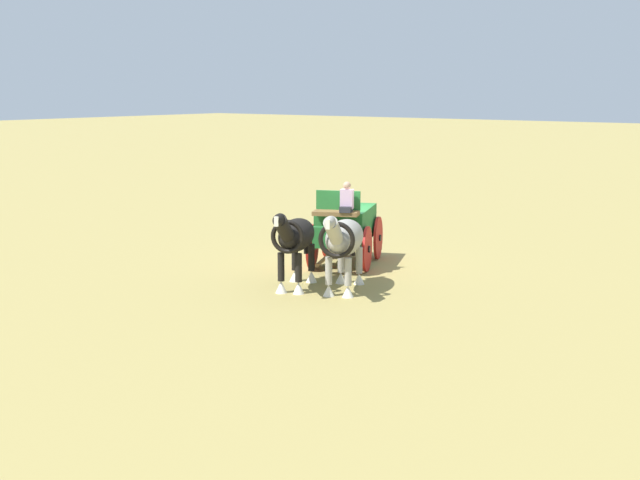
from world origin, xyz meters
The scene contains 4 objects.
ground_plane centered at (0.00, 0.00, 0.00)m, with size 220.00×220.00×0.00m, color #9E8C4C.
show_wagon centered at (0.14, 0.07, 1.18)m, with size 5.37×3.04×2.67m.
draft_horse_near centered at (3.00, 2.04, 1.36)m, with size 3.09×1.80×2.23m.
draft_horse_off centered at (3.54, 0.85, 1.36)m, with size 2.91×1.69×2.23m.
Camera 1 is at (21.16, 14.96, 5.30)m, focal length 48.87 mm.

